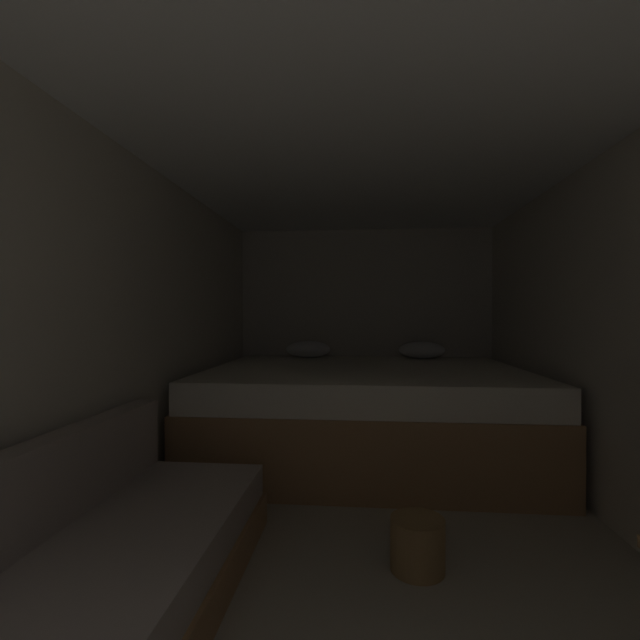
% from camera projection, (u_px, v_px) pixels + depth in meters
% --- Properties ---
extents(ground_plane, '(7.02, 7.02, 0.00)m').
position_uv_depth(ground_plane, '(367.00, 546.00, 2.23)').
color(ground_plane, '#A39984').
extents(wall_back, '(2.74, 0.05, 2.07)m').
position_uv_depth(wall_back, '(364.00, 327.00, 4.74)').
color(wall_back, beige).
rests_on(wall_back, ground).
extents(wall_left, '(0.05, 5.02, 2.07)m').
position_uv_depth(wall_left, '(111.00, 338.00, 2.34)').
color(wall_left, beige).
rests_on(wall_left, ground).
extents(ceiling_slab, '(2.74, 5.02, 0.05)m').
position_uv_depth(ceiling_slab, '(368.00, 127.00, 2.21)').
color(ceiling_slab, white).
rests_on(ceiling_slab, wall_left).
extents(bed, '(2.52, 2.02, 0.90)m').
position_uv_depth(bed, '(365.00, 410.00, 3.68)').
color(bed, '#9E7247').
rests_on(bed, ground).
extents(sofa_left, '(0.75, 2.35, 0.68)m').
position_uv_depth(sofa_left, '(49.00, 627.00, 1.34)').
color(sofa_left, '#9E7247').
rests_on(sofa_left, ground).
extents(wicker_basket, '(0.25, 0.25, 0.24)m').
position_uv_depth(wicker_basket, '(417.00, 544.00, 2.01)').
color(wicker_basket, olive).
rests_on(wicker_basket, ground).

